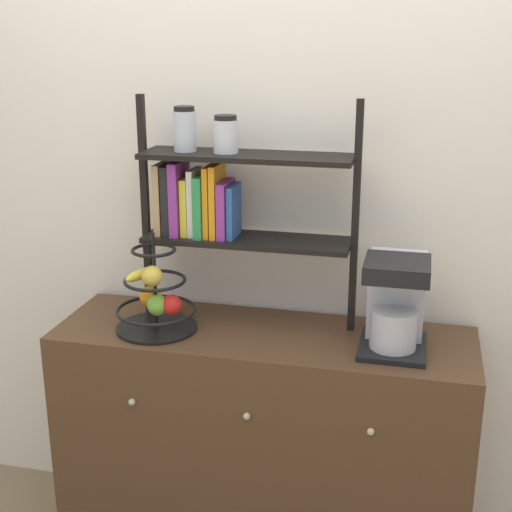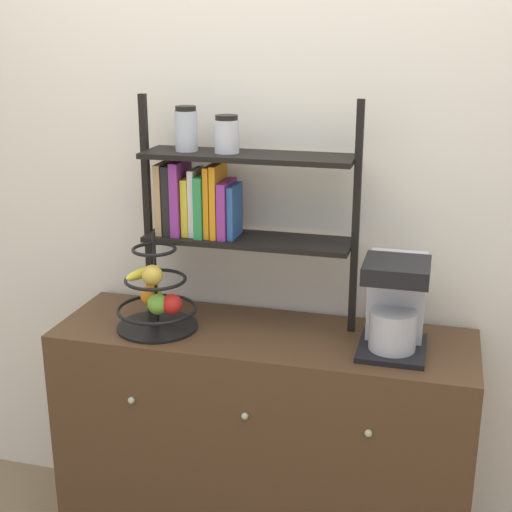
% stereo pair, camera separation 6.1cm
% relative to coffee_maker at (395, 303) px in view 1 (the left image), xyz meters
% --- Properties ---
extents(wall_back, '(7.00, 0.05, 2.60)m').
position_rel_coffee_maker_xyz_m(wall_back, '(-0.44, 0.27, 0.26)').
color(wall_back, silver).
rests_on(wall_back, ground_plane).
extents(sideboard, '(1.45, 0.47, 0.88)m').
position_rel_coffee_maker_xyz_m(sideboard, '(-0.44, 0.00, -0.59)').
color(sideboard, '#4C331E').
rests_on(sideboard, ground_plane).
extents(coffee_maker, '(0.22, 0.26, 0.31)m').
position_rel_coffee_maker_xyz_m(coffee_maker, '(0.00, 0.00, 0.00)').
color(coffee_maker, black).
rests_on(coffee_maker, sideboard).
extents(fruit_stand, '(0.28, 0.28, 0.35)m').
position_rel_coffee_maker_xyz_m(fruit_stand, '(-0.81, -0.06, -0.04)').
color(fruit_stand, black).
rests_on(fruit_stand, sideboard).
extents(shelf_hutch, '(0.77, 0.20, 0.79)m').
position_rel_coffee_maker_xyz_m(shelf_hutch, '(-0.63, 0.10, 0.30)').
color(shelf_hutch, black).
rests_on(shelf_hutch, sideboard).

